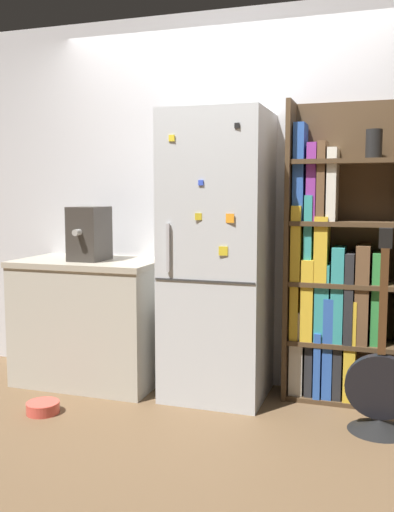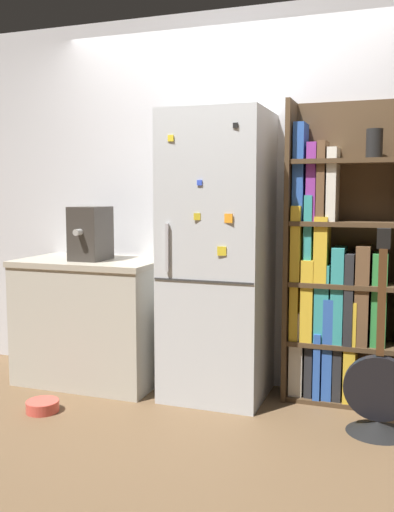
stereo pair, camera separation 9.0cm
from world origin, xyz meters
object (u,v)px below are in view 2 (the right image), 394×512
Objects in this scene: espresso_machine at (91,233)px; pet_bowl at (43,405)px; refrigerator at (217,257)px; bookshelf at (335,277)px; guitar at (378,404)px.

espresso_machine is 1.84× the size of pet_bowl.
pet_bowl is at bearing -144.79° from refrigerator.
pet_bowl is (-0.93, -0.66, -0.90)m from refrigerator.
refrigerator is 9.17× the size of pet_bowl.
bookshelf is 1.70m from espresso_machine.
guitar is (0.31, -0.45, -0.65)m from bookshelf.
guitar is at bearing -55.55° from bookshelf.
bookshelf is 2.02m from pet_bowl.
espresso_machine is at bearing 173.11° from guitar.
refrigerator reaches higher than pet_bowl.
refrigerator is at bearing 2.65° from espresso_machine.
pet_bowl is (-1.67, -0.82, -0.78)m from bookshelf.
espresso_machine is (-0.92, -0.04, 0.13)m from refrigerator.
espresso_machine reaches higher than guitar.
bookshelf is at bearing 12.76° from refrigerator.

